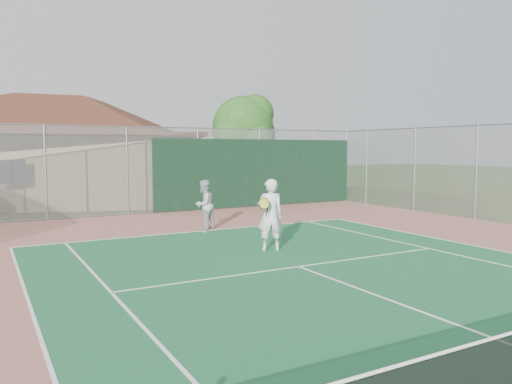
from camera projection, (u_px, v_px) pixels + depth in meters
back_fence at (201, 171)px, 21.17m from camera, size 20.08×0.11×3.53m
side_fence_right at (415, 170)px, 21.10m from camera, size 0.08×9.00×3.50m
clubhouse at (63, 139)px, 24.58m from camera, size 16.29×13.19×6.10m
tree at (244, 129)px, 28.04m from camera, size 4.08×3.86×5.69m
player_white_front at (270, 215)px, 12.77m from camera, size 0.92×0.73×1.85m
player_grey_back at (204, 205)px, 16.16m from camera, size 0.99×0.93×1.61m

